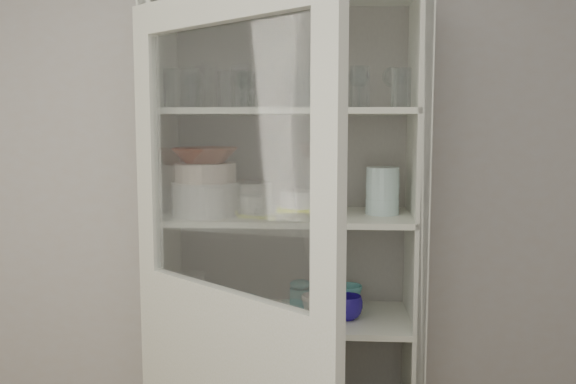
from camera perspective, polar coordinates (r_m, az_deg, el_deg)
The scene contains 33 objects.
wall_back at distance 2.59m, azimuth -4.09°, elevation -0.35°, with size 3.60×0.02×2.60m, color silver.
pantry_cabinet at distance 2.48m, azimuth 0.10°, elevation -9.13°, with size 1.00×0.45×2.10m.
cupboard_door at distance 1.97m, azimuth -5.71°, elevation -15.42°, with size 0.72×0.61×2.00m.
tumbler_0 at distance 2.28m, azimuth -10.71°, elevation 9.47°, with size 0.07×0.07×0.14m, color silver.
tumbler_1 at distance 2.27m, azimuth -9.14°, elevation 9.55°, with size 0.07×0.07×0.14m, color silver.
tumbler_2 at distance 2.20m, azimuth -4.37°, elevation 9.79°, with size 0.07×0.07×0.15m, color silver.
tumbler_3 at distance 2.21m, azimuth 1.66°, elevation 9.58°, with size 0.07×0.07×0.13m, color silver.
tumbler_4 at distance 2.20m, azimuth 6.73°, elevation 9.72°, with size 0.07×0.07×0.15m, color silver.
tumbler_5 at distance 2.19m, azimuth 3.95°, elevation 9.50°, with size 0.06×0.06×0.12m, color silver.
tumbler_6 at distance 2.23m, azimuth 10.54°, elevation 9.54°, with size 0.07×0.07×0.14m, color silver.
tumbler_7 at distance 2.36m, azimuth -8.72°, elevation 9.30°, with size 0.07×0.07×0.13m, color silver.
tumbler_8 at distance 2.33m, azimuth -5.72°, elevation 9.50°, with size 0.07×0.07×0.14m, color silver.
tumbler_9 at distance 2.34m, azimuth 0.72°, elevation 9.34°, with size 0.06×0.06×0.13m, color silver.
tumbler_10 at distance 2.36m, azimuth -3.91°, elevation 9.55°, with size 0.07×0.07×0.15m, color silver.
tumbler_11 at distance 2.32m, azimuth 4.83°, elevation 9.45°, with size 0.07×0.07×0.13m, color silver.
goblet_0 at distance 2.42m, azimuth -4.15°, elevation 9.74°, with size 0.08×0.08×0.17m, color silver, non-canonical shape.
goblet_1 at distance 2.42m, azimuth -4.37°, elevation 9.56°, with size 0.07×0.07×0.15m, color silver, non-canonical shape.
goblet_2 at distance 2.44m, azimuth 6.65°, elevation 9.81°, with size 0.08×0.08×0.18m, color silver, non-canonical shape.
goblet_3 at distance 2.42m, azimuth 9.72°, elevation 9.75°, with size 0.08×0.08×0.18m, color silver, non-canonical shape.
plate_stack_front at distance 2.32m, azimuth -7.67°, elevation -0.60°, with size 0.26×0.26×0.13m, color silver.
plate_stack_back at distance 2.45m, azimuth -4.02°, elevation -0.35°, with size 0.21×0.21×0.11m, color silver.
cream_bowl at distance 2.31m, azimuth -7.71°, elevation 1.82°, with size 0.23×0.23×0.07m, color beige.
terracotta_bowl at distance 2.30m, azimuth -7.73°, elevation 3.44°, with size 0.24×0.24×0.06m, color maroon.
glass_platter at distance 2.30m, azimuth 1.03°, elevation -1.93°, with size 0.34×0.34×0.02m, color silver.
yellow_trivet at distance 2.30m, azimuth 1.03°, elevation -1.56°, with size 0.15×0.15×0.01m, color #FFFA1B.
white_ramekin at distance 2.30m, azimuth 1.03°, elevation -0.65°, with size 0.15×0.15×0.06m, color silver.
grey_bowl_stack at distance 2.34m, azimuth 8.83°, elevation 0.12°, with size 0.13×0.13×0.18m, color silver.
mug_blue at distance 2.37m, azimuth 5.56°, elevation -10.70°, with size 0.12×0.12×0.09m, color navy.
mug_teal at distance 2.49m, azimuth 5.68°, elevation -9.80°, with size 0.11×0.11×0.10m, color teal.
mug_white at distance 2.34m, azimuth 2.65°, elevation -10.81°, with size 0.11×0.11×0.10m, color silver.
teal_jar at distance 2.48m, azimuth 1.18°, elevation -9.77°, with size 0.09×0.09×0.10m.
measuring_cups at distance 2.38m, azimuth -5.03°, elevation -11.30°, with size 0.10×0.10×0.04m, color silver.
white_canister at distance 2.52m, azimuth -9.11°, elevation -9.12°, with size 0.12×0.12×0.14m, color silver.
Camera 1 is at (0.36, -1.04, 1.61)m, focal length 38.00 mm.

